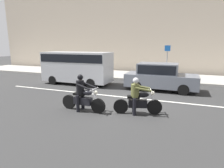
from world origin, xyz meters
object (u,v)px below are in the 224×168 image
parked_van_silver (77,66)px  motorcycle_with_rider_black_leather (83,96)px  parked_sedan_slate_gray (160,76)px  motorcycle_with_rider_olive (137,99)px  street_sign_post (167,59)px

parked_van_silver → motorcycle_with_rider_black_leather: bearing=-56.7°
parked_sedan_slate_gray → parked_van_silver: bearing=-178.5°
parked_sedan_slate_gray → parked_van_silver: 5.96m
motorcycle_with_rider_olive → street_sign_post: street_sign_post is taller
motorcycle_with_rider_olive → parked_sedan_slate_gray: (0.35, 4.65, 0.24)m
motorcycle_with_rider_black_leather → street_sign_post: size_ratio=0.79×
motorcycle_with_rider_olive → street_sign_post: 8.27m
parked_sedan_slate_gray → parked_van_silver: parked_van_silver is taller
motorcycle_with_rider_olive → street_sign_post: (0.46, 8.18, 1.13)m
motorcycle_with_rider_black_leather → parked_van_silver: 6.01m
parked_sedan_slate_gray → street_sign_post: street_sign_post is taller
parked_van_silver → street_sign_post: 7.09m
motorcycle_with_rider_black_leather → parked_sedan_slate_gray: bearing=62.6°
motorcycle_with_rider_olive → motorcycle_with_rider_black_leather: 2.37m
parked_van_silver → street_sign_post: size_ratio=1.86×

